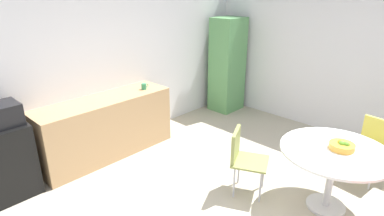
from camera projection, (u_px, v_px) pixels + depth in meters
The scene contains 10 objects.
wall_back at pixel (102, 65), 4.82m from camera, with size 6.00×0.10×2.60m, color silver.
wall_side_right at pixel (376, 64), 4.90m from camera, with size 0.10×6.00×2.60m, color silver.
counter_block at pixel (106, 127), 4.75m from camera, with size 2.04×0.60×0.90m, color tan.
mini_fridge at pixel (7, 161), 3.83m from camera, with size 0.54×0.54×0.92m, color black.
locker_cabinet at pixel (227, 65), 6.38m from camera, with size 0.60×0.50×1.87m, color #599959.
round_table at pixel (334, 160), 3.51m from camera, with size 1.19×1.19×0.76m.
chair_yellow at pixel (373, 142), 4.14m from camera, with size 0.47×0.47×0.83m.
chair_olive at pixel (243, 154), 3.85m from camera, with size 0.56×0.56×0.83m.
fruit_bowl at pixel (342, 146), 3.46m from camera, with size 0.27×0.27×0.11m.
mug_white at pixel (144, 86), 4.99m from camera, with size 0.13×0.08×0.09m.
Camera 1 is at (-2.45, -1.28, 2.44)m, focal length 29.62 mm.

